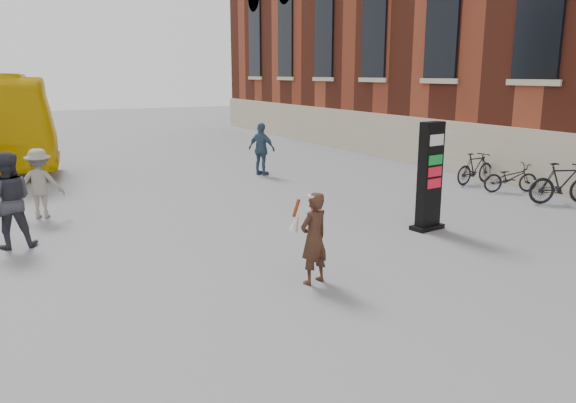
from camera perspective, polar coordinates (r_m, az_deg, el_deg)
name	(u,v)px	position (r m, az deg, el deg)	size (l,w,h in m)	color
ground	(324,281)	(9.53, 3.69, -8.07)	(100.00, 100.00, 0.00)	#9E9EA3
info_pylon	(430,177)	(12.72, 14.21, 2.48)	(0.82, 0.50, 2.39)	black
woman	(313,237)	(9.21, 2.60, -3.63)	(0.68, 0.65, 1.54)	#3E2318
pedestrian_a	(8,201)	(12.34, -26.54, 0.08)	(0.93, 0.73, 1.92)	#373741
pedestrian_b	(40,183)	(14.69, -23.89, 1.69)	(1.08, 0.62, 1.67)	gray
pedestrian_c	(262,149)	(19.20, -2.69, 5.33)	(1.05, 0.44, 1.78)	#39556D
bike_5	(563,183)	(16.62, 26.12, 1.67)	(0.52, 1.85, 1.11)	black
bike_6	(511,178)	(17.70, 21.67, 2.27)	(0.57, 1.63, 0.85)	black
bike_7	(475,168)	(18.61, 18.49, 3.22)	(0.47, 1.66, 1.00)	black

